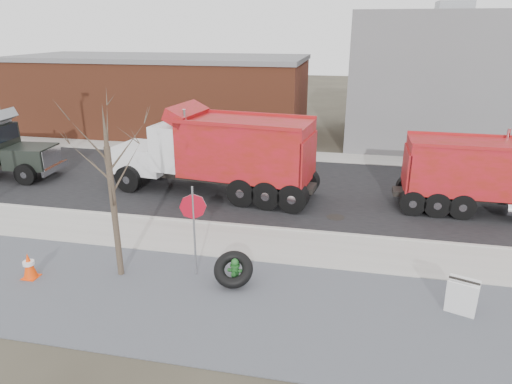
% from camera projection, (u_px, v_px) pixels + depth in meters
% --- Properties ---
extents(ground, '(120.00, 120.00, 0.00)m').
position_uv_depth(ground, '(243.00, 246.00, 15.67)').
color(ground, '#383328').
rests_on(ground, ground).
extents(gravel_verge, '(60.00, 5.00, 0.03)m').
position_uv_depth(gravel_verge, '(213.00, 303.00, 12.45)').
color(gravel_verge, slate).
rests_on(gravel_verge, ground).
extents(sidewalk, '(60.00, 2.50, 0.06)m').
position_uv_depth(sidewalk, '(245.00, 242.00, 15.89)').
color(sidewalk, '#9E9B93').
rests_on(sidewalk, ground).
extents(curb, '(60.00, 0.15, 0.11)m').
position_uv_depth(curb, '(253.00, 227.00, 17.08)').
color(curb, '#9E9B93').
rests_on(curb, ground).
extents(road, '(60.00, 9.40, 0.02)m').
position_uv_depth(road, '(274.00, 187.00, 21.47)').
color(road, black).
rests_on(road, ground).
extents(far_sidewalk, '(60.00, 2.00, 0.06)m').
position_uv_depth(far_sidewalk, '(291.00, 155.00, 26.70)').
color(far_sidewalk, '#9E9B93').
rests_on(far_sidewalk, ground).
extents(building_grey, '(12.00, 10.00, 8.00)m').
position_uv_depth(building_grey, '(445.00, 79.00, 29.13)').
color(building_grey, slate).
rests_on(building_grey, ground).
extents(building_brick, '(20.20, 8.20, 5.30)m').
position_uv_depth(building_brick, '(161.00, 94.00, 32.34)').
color(building_brick, brown).
rests_on(building_brick, ground).
extents(bare_tree, '(3.20, 3.20, 5.20)m').
position_uv_depth(bare_tree, '(110.00, 171.00, 12.78)').
color(bare_tree, '#382D23').
rests_on(bare_tree, ground).
extents(fire_hydrant, '(0.44, 0.43, 0.79)m').
position_uv_depth(fire_hydrant, '(235.00, 272.00, 13.33)').
color(fire_hydrant, '#286727').
rests_on(fire_hydrant, ground).
extents(truck_tire, '(1.25, 1.20, 0.97)m').
position_uv_depth(truck_tire, '(233.00, 269.00, 13.18)').
color(truck_tire, black).
rests_on(truck_tire, ground).
extents(stop_sign, '(0.74, 0.29, 2.85)m').
position_uv_depth(stop_sign, '(194.00, 216.00, 13.21)').
color(stop_sign, gray).
rests_on(stop_sign, ground).
extents(sandwich_board, '(0.86, 0.70, 1.04)m').
position_uv_depth(sandwich_board, '(462.00, 297.00, 11.73)').
color(sandwich_board, white).
rests_on(sandwich_board, ground).
extents(traffic_cone_far, '(0.43, 0.43, 0.83)m').
position_uv_depth(traffic_cone_far, '(29.00, 266.00, 13.55)').
color(traffic_cone_far, '#FC4007').
rests_on(traffic_cone_far, ground).
extents(dump_truck_red_a, '(8.14, 2.34, 3.29)m').
position_uv_depth(dump_truck_red_a, '(494.00, 173.00, 17.98)').
color(dump_truck_red_a, black).
rests_on(dump_truck_red_a, ground).
extents(dump_truck_red_b, '(9.44, 3.73, 3.90)m').
position_uv_depth(dump_truck_red_b, '(219.00, 151.00, 19.98)').
color(dump_truck_red_b, black).
rests_on(dump_truck_red_b, ground).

